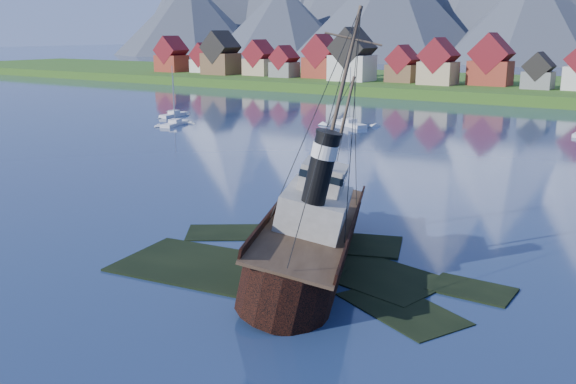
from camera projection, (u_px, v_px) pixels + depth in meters
The scene contains 8 objects.
ground at pixel (270, 270), 52.00m from camera, with size 1400.00×1400.00×0.00m, color navy.
shoal at pixel (302, 271), 52.87m from camera, with size 31.71×21.24×1.14m.
seawall at pixel (576, 109), 158.65m from camera, with size 600.00×2.50×2.00m, color #3F3D38.
town at pixel (473, 65), 190.53m from camera, with size 250.96×16.69×17.30m.
tugboat_wreck at pixel (312, 230), 53.21m from camera, with size 6.50×28.01×22.19m.
sailboat_a at pixel (175, 124), 131.91m from camera, with size 4.34×8.91×10.56m.
sailboat_b at pixel (174, 115), 145.27m from camera, with size 2.77×8.31×11.83m.
sailboat_c at pixel (349, 125), 131.02m from camera, with size 9.56×6.80×12.39m.
Camera 1 is at (28.26, -39.89, 18.86)m, focal length 40.00 mm.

